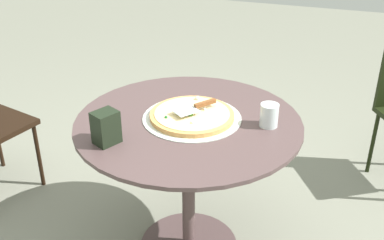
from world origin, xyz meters
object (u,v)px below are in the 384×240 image
Objects in this scene: patio_table at (188,153)px; pizza_on_tray at (192,116)px; napkin_dispenser at (106,128)px; drinking_cup at (269,115)px; pizza_server at (196,107)px.

pizza_on_tray is (0.01, 0.03, 0.18)m from patio_table.
patio_table is at bearing -108.52° from pizza_on_tray.
drinking_cup is at bearing -33.17° from napkin_dispenser.
patio_table is 9.91× the size of drinking_cup.
pizza_server is at bearing -13.36° from napkin_dispenser.
napkin_dispenser is at bearing -129.87° from pizza_on_tray.
pizza_server is at bearing 63.64° from patio_table.
patio_table is at bearing -15.04° from napkin_dispenser.
napkin_dispenser reaches higher than pizza_server.
pizza_server reaches higher than patio_table.
pizza_on_tray is 0.40m from napkin_dispenser.
patio_table is at bearing -169.23° from drinking_cup.
drinking_cup reaches higher than pizza_server.
pizza_server is (0.02, 0.04, 0.22)m from patio_table.
patio_table is 7.27× the size of napkin_dispenser.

